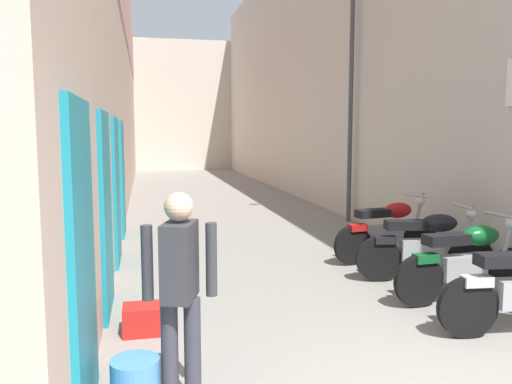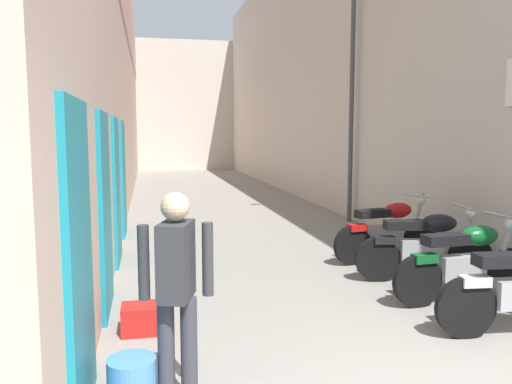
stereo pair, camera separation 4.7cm
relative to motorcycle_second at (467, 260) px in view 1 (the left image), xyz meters
name	(u,v)px [view 1 (the left image)]	position (x,y,z in m)	size (l,w,h in m)	color
ground_plane	(228,210)	(-1.57, 7.65, -0.50)	(40.93, 40.93, 0.00)	gray
building_left	(118,49)	(-4.28, 9.60, 3.72)	(0.45, 24.93, 8.38)	beige
building_right	(307,65)	(1.14, 9.65, 3.46)	(0.45, 24.93, 7.93)	beige
building_far_end	(182,106)	(-1.57, 23.12, 2.88)	(8.02, 2.00, 6.76)	beige
motorcycle_second	(467,260)	(0.00, 0.00, 0.00)	(1.85, 0.58, 1.04)	black
motorcycle_third	(426,244)	(0.00, 0.89, 0.00)	(1.84, 0.58, 1.04)	black
motorcycle_fourth	(388,229)	(0.00, 1.97, 0.00)	(1.84, 0.58, 1.04)	black
pedestrian_by_doorway	(180,285)	(-3.41, -1.67, 0.42)	(0.52, 0.39, 1.57)	#383842
plastic_crate	(146,319)	(-3.66, -0.16, -0.36)	(0.44, 0.32, 0.28)	red
street_lamp	(347,90)	(0.70, 5.45, 2.38)	(0.79, 0.18, 4.96)	#47474C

